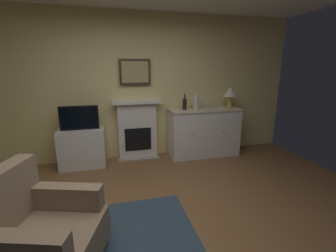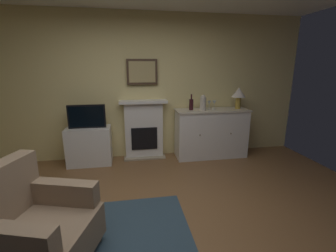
% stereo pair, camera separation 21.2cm
% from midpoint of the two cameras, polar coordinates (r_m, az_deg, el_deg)
% --- Properties ---
extents(ground_plane, '(6.40, 4.61, 0.10)m').
position_cam_midpoint_polar(ground_plane, '(2.71, -2.52, -25.68)').
color(ground_plane, brown).
rests_on(ground_plane, ground).
extents(wall_rear, '(6.40, 0.06, 2.63)m').
position_cam_midpoint_polar(wall_rear, '(4.36, -6.61, 9.34)').
color(wall_rear, '#EAD68C').
rests_on(wall_rear, ground_plane).
extents(fireplace_unit, '(0.87, 0.30, 1.10)m').
position_cam_midpoint_polar(fireplace_unit, '(4.37, -4.59, -0.82)').
color(fireplace_unit, white).
rests_on(fireplace_unit, ground_plane).
extents(framed_picture, '(0.55, 0.04, 0.45)m').
position_cam_midpoint_polar(framed_picture, '(4.27, -4.94, 13.10)').
color(framed_picture, '#473323').
extents(sideboard_cabinet, '(1.36, 0.49, 0.92)m').
position_cam_midpoint_polar(sideboard_cabinet, '(4.52, 11.86, -1.74)').
color(sideboard_cabinet, white).
rests_on(sideboard_cabinet, ground_plane).
extents(table_lamp, '(0.26, 0.26, 0.40)m').
position_cam_midpoint_polar(table_lamp, '(4.59, 18.27, 7.49)').
color(table_lamp, '#B79338').
rests_on(table_lamp, sideboard_cabinet).
extents(wine_bottle, '(0.08, 0.08, 0.29)m').
position_cam_midpoint_polar(wine_bottle, '(4.28, 7.15, 5.33)').
color(wine_bottle, '#331419').
rests_on(wine_bottle, sideboard_cabinet).
extents(wine_glass_left, '(0.07, 0.07, 0.16)m').
position_cam_midpoint_polar(wine_glass_left, '(4.36, 11.49, 5.51)').
color(wine_glass_left, silver).
rests_on(wine_glass_left, sideboard_cabinet).
extents(wine_glass_center, '(0.07, 0.07, 0.16)m').
position_cam_midpoint_polar(wine_glass_center, '(4.44, 12.65, 5.59)').
color(wine_glass_center, silver).
rests_on(wine_glass_center, sideboard_cabinet).
extents(vase_decorative, '(0.11, 0.11, 0.28)m').
position_cam_midpoint_polar(vase_decorative, '(4.28, 10.00, 5.65)').
color(vase_decorative, beige).
rests_on(vase_decorative, sideboard_cabinet).
extents(tv_cabinet, '(0.75, 0.42, 0.67)m').
position_cam_midpoint_polar(tv_cabinet, '(4.31, -17.39, -4.67)').
color(tv_cabinet, white).
rests_on(tv_cabinet, ground_plane).
extents(tv_set, '(0.62, 0.07, 0.40)m').
position_cam_midpoint_polar(tv_set, '(4.15, -17.98, 2.23)').
color(tv_set, black).
rests_on(tv_set, tv_cabinet).
extents(armchair, '(1.00, 0.97, 0.92)m').
position_cam_midpoint_polar(armchair, '(2.36, -27.83, -21.17)').
color(armchair, '#8C7259').
rests_on(armchair, ground_plane).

